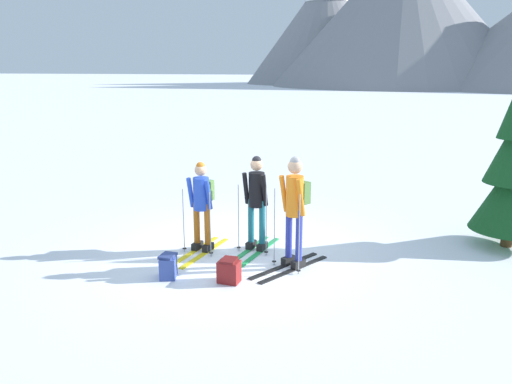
# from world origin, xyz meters

# --- Properties ---
(ground_plane) EXTENTS (400.00, 400.00, 0.00)m
(ground_plane) POSITION_xyz_m (0.00, 0.00, 0.00)
(ground_plane) COLOR white
(skier_in_blue) EXTENTS (0.60, 1.63, 1.62)m
(skier_in_blue) POSITION_xyz_m (-0.67, -0.07, 0.90)
(skier_in_blue) COLOR yellow
(skier_in_blue) RESTS_ON ground
(skier_in_black) EXTENTS (0.60, 1.60, 1.72)m
(skier_in_black) POSITION_xyz_m (0.24, 0.22, 0.94)
(skier_in_black) COLOR green
(skier_in_black) RESTS_ON ground
(skier_in_orange) EXTENTS (1.06, 1.54, 1.85)m
(skier_in_orange) POSITION_xyz_m (1.05, -0.35, 1.06)
(skier_in_orange) COLOR black
(skier_in_orange) RESTS_ON ground
(backpack_on_snow_front) EXTENTS (0.33, 0.28, 0.38)m
(backpack_on_snow_front) POSITION_xyz_m (0.23, -1.25, 0.19)
(backpack_on_snow_front) COLOR maroon
(backpack_on_snow_front) RESTS_ON ground
(backpack_on_snow_beside) EXTENTS (0.32, 0.38, 0.38)m
(backpack_on_snow_beside) POSITION_xyz_m (-0.75, -1.34, 0.19)
(backpack_on_snow_beside) COLOR #384C99
(backpack_on_snow_beside) RESTS_ON ground
(mountain_ridge_distant) EXTENTS (74.96, 50.77, 24.10)m
(mountain_ridge_distant) POSITION_xyz_m (7.25, 83.74, 10.81)
(mountain_ridge_distant) COLOR gray
(mountain_ridge_distant) RESTS_ON ground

